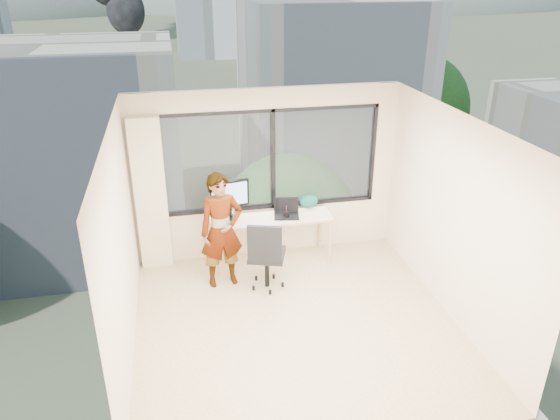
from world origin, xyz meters
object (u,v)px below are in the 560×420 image
object	(u,v)px
desk	(271,239)
person	(222,231)
chair	(267,253)
monitor	(229,200)
handbag	(309,201)
game_console	(224,211)
laptop	(287,209)

from	to	relation	value
desk	person	distance (m)	1.03
chair	person	distance (m)	0.70
desk	monitor	bearing A→B (deg)	173.82
chair	handbag	xyz separation A→B (m)	(0.83, 0.91, 0.32)
monitor	handbag	world-z (taller)	monitor
desk	game_console	distance (m)	0.83
game_console	handbag	bearing A→B (deg)	18.58
chair	laptop	world-z (taller)	chair
chair	monitor	distance (m)	1.01
desk	handbag	bearing A→B (deg)	17.56
laptop	handbag	size ratio (longest dim) A/B	1.35
handbag	game_console	bearing A→B (deg)	160.93
handbag	chair	bearing A→B (deg)	-149.05
monitor	laptop	size ratio (longest dim) A/B	1.54
game_console	laptop	bearing A→B (deg)	1.52
monitor	game_console	world-z (taller)	monitor
monitor	game_console	bearing A→B (deg)	98.73
monitor	handbag	bearing A→B (deg)	-4.65
person	game_console	bearing A→B (deg)	72.91
person	laptop	bearing A→B (deg)	14.51
person	laptop	distance (m)	1.10
person	game_console	size ratio (longest dim) A/B	5.90
person	monitor	bearing A→B (deg)	63.30
chair	laptop	xyz separation A→B (m)	(0.42, 0.65, 0.33)
person	chair	bearing A→B (deg)	-28.78
chair	game_console	world-z (taller)	chair
laptop	game_console	bearing A→B (deg)	170.62
laptop	person	bearing A→B (deg)	-147.22
handbag	person	bearing A→B (deg)	-170.89
laptop	handbag	bearing A→B (deg)	42.82
person	handbag	xyz separation A→B (m)	(1.42, 0.68, 0.03)
laptop	monitor	bearing A→B (deg)	-178.58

